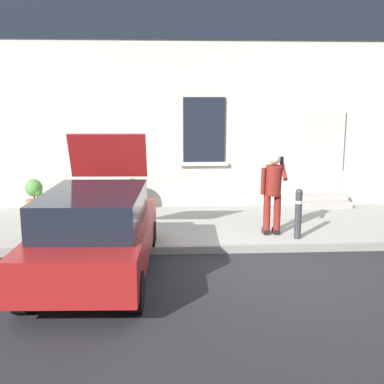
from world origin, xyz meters
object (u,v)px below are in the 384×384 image
Objects in this scene: planter_terracotta at (35,195)px; planter_olive at (133,194)px; bollard_near_person at (298,212)px; person_on_phone at (273,188)px; hatchback_car_red at (96,231)px.

planter_olive is (2.48, 0.01, 0.00)m from planter_terracotta.
bollard_near_person is 0.60× the size of person_on_phone.
person_on_phone is 3.91m from planter_olive.
planter_olive is (-3.09, 2.34, -0.55)m from person_on_phone.
bollard_near_person reaches higher than planter_olive.
hatchback_car_red is 4.18m from bollard_near_person.
person_on_phone is (3.40, 1.88, 0.35)m from hatchback_car_red.
bollard_near_person is 0.71m from person_on_phone.
hatchback_car_red is 4.74m from planter_terracotta.
person_on_phone is at bearing -22.63° from planter_terracotta.
hatchback_car_red is 4.80× the size of planter_olive.
person_on_phone is at bearing -37.12° from planter_olive.
hatchback_car_red is 4.80× the size of planter_terracotta.
planter_olive is at bearing 85.78° from hatchback_car_red.
hatchback_car_red reaches higher than bollard_near_person.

